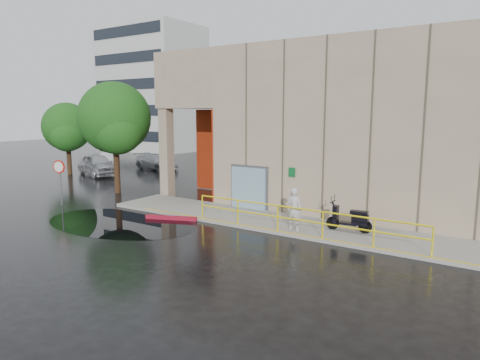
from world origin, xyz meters
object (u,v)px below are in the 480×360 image
Objects in this scene: red_curb at (171,218)px; car_a at (98,165)px; car_b at (105,160)px; tree_far at (67,129)px; tree_near at (115,121)px; car_c at (156,162)px; person at (294,209)px; stop_sign at (59,172)px; scooter at (350,212)px.

car_a is at bearing 152.97° from red_curb.
car_b is 0.75× the size of tree_far.
tree_near reaches higher than car_a.
tree_near is 1.19× the size of tree_far.
car_c is (1.38, 4.92, -0.16)m from car_a.
person is at bearing -88.22° from car_a.
car_a is 0.73× the size of tree_near.
person is 0.72× the size of stop_sign.
red_curb is at bearing 12.00° from stop_sign.
stop_sign is 0.99× the size of red_curb.
red_curb is 0.43× the size of tree_far.
tree_far reaches higher than car_a.
car_b is at bearing 148.83° from red_curb.
scooter is at bearing 15.51° from red_curb.
scooter is 0.28× the size of tree_near.
car_a reaches higher than car_b.
tree_near reaches higher than red_curb.
car_a is 0.87× the size of tree_far.
tree_near is (10.08, -7.29, 3.62)m from car_b.
car_b is at bearing 144.13° from tree_near.
car_b is 12.96m from tree_near.
tree_far reaches higher than scooter.
stop_sign reaches higher than red_curb.
tree_near is (-0.15, 3.92, 2.55)m from stop_sign.
tree_far reaches higher than car_c.
car_a is at bearing -14.97° from person.
car_c is (4.38, 1.78, -0.03)m from car_b.
tree_far is at bearing 147.55° from stop_sign.
scooter is at bearing -148.48° from person.
tree_near is (5.70, -9.06, 3.65)m from car_c.
tree_far reaches higher than red_curb.
tree_far is (-3.51, -5.89, 2.88)m from car_c.
car_a is 1.16× the size of car_b.
stop_sign is 0.36× the size of tree_near.
red_curb is 0.54× the size of car_c.
red_curb is 17.70m from tree_far.
scooter is 24.23m from tree_far.
red_curb is 17.56m from car_c.
car_a reaches higher than car_c.
stop_sign reaches higher than scooter.
scooter is at bearing -9.87° from tree_far.
stop_sign is at bearing -118.97° from car_a.
car_a is (-21.60, 5.10, -0.13)m from scooter.
scooter is 22.19m from car_a.
person is 0.31× the size of tree_far.
tree_near is at bearing 156.50° from red_curb.
person is 0.26× the size of tree_near.
person reaches higher than car_b.
car_a reaches higher than red_curb.
red_curb is at bearing -20.97° from tree_far.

